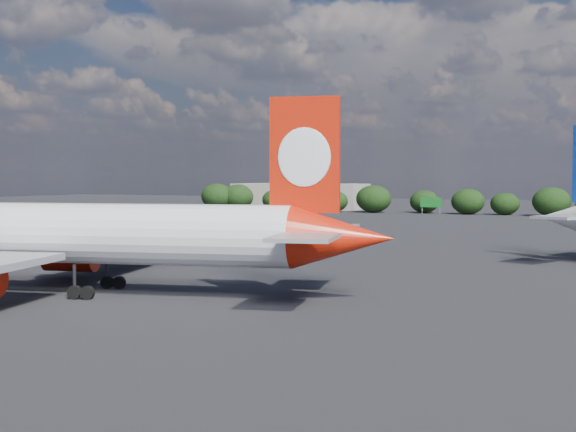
% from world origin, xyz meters
% --- Properties ---
extents(ground, '(500.00, 500.00, 0.00)m').
position_xyz_m(ground, '(0.00, 60.00, 0.00)').
color(ground, black).
rests_on(ground, ground).
extents(qantas_airliner, '(53.83, 51.50, 17.70)m').
position_xyz_m(qantas_airliner, '(-7.40, 18.28, 5.39)').
color(qantas_airliner, white).
rests_on(qantas_airliner, ground).
extents(terminal_building, '(42.00, 16.00, 8.00)m').
position_xyz_m(terminal_building, '(-65.00, 192.00, 4.00)').
color(terminal_building, gray).
rests_on(terminal_building, ground).
extents(highway_sign, '(6.00, 0.30, 4.50)m').
position_xyz_m(highway_sign, '(-18.00, 176.00, 3.13)').
color(highway_sign, '#13631E').
rests_on(highway_sign, ground).
extents(billboard_yellow, '(5.00, 0.30, 5.50)m').
position_xyz_m(billboard_yellow, '(12.00, 182.00, 3.87)').
color(billboard_yellow, '#F7AD15').
rests_on(billboard_yellow, ground).
extents(horizon_treeline, '(200.75, 15.10, 8.92)m').
position_xyz_m(horizon_treeline, '(9.15, 180.43, 3.70)').
color(horizon_treeline, black).
rests_on(horizon_treeline, ground).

